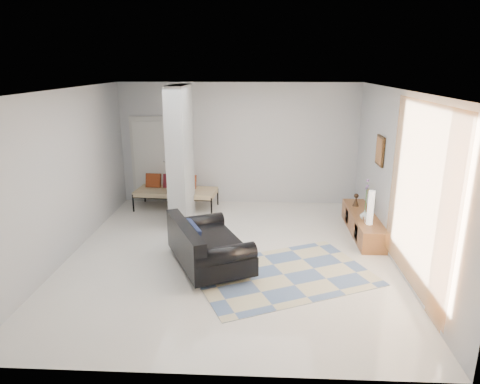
{
  "coord_description": "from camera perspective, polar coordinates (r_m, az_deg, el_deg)",
  "views": [
    {
      "loc": [
        0.52,
        -6.79,
        3.19
      ],
      "look_at": [
        0.15,
        0.6,
        0.96
      ],
      "focal_mm": 32.0,
      "sensor_mm": 36.0,
      "label": 1
    }
  ],
  "objects": [
    {
      "name": "floor",
      "position": [
        7.52,
        -1.39,
        -8.37
      ],
      "size": [
        6.0,
        6.0,
        0.0
      ],
      "primitive_type": "plane",
      "color": "white",
      "rests_on": "ground"
    },
    {
      "name": "ceiling",
      "position": [
        6.82,
        -1.56,
        13.46
      ],
      "size": [
        6.0,
        6.0,
        0.0
      ],
      "primitive_type": "plane",
      "rotation": [
        3.14,
        0.0,
        0.0
      ],
      "color": "white",
      "rests_on": "wall_back"
    },
    {
      "name": "wall_back",
      "position": [
        9.97,
        -0.18,
        6.38
      ],
      "size": [
        6.0,
        0.0,
        6.0
      ],
      "primitive_type": "plane",
      "rotation": [
        1.57,
        0.0,
        0.0
      ],
      "color": "#B9BBBE",
      "rests_on": "ground"
    },
    {
      "name": "wall_front",
      "position": [
        4.22,
        -4.53,
        -8.38
      ],
      "size": [
        6.0,
        0.0,
        6.0
      ],
      "primitive_type": "plane",
      "rotation": [
        -1.57,
        0.0,
        0.0
      ],
      "color": "#B9BBBE",
      "rests_on": "ground"
    },
    {
      "name": "wall_left",
      "position": [
        7.75,
        -22.22,
        2.11
      ],
      "size": [
        0.0,
        6.0,
        6.0
      ],
      "primitive_type": "plane",
      "rotation": [
        1.57,
        0.0,
        1.57
      ],
      "color": "#B9BBBE",
      "rests_on": "ground"
    },
    {
      "name": "wall_right",
      "position": [
        7.37,
        20.39,
        1.61
      ],
      "size": [
        0.0,
        6.0,
        6.0
      ],
      "primitive_type": "plane",
      "rotation": [
        1.57,
        0.0,
        -1.57
      ],
      "color": "#B9BBBE",
      "rests_on": "ground"
    },
    {
      "name": "partition_column",
      "position": [
        8.73,
        -7.93,
        4.74
      ],
      "size": [
        0.35,
        1.2,
        2.8
      ],
      "primitive_type": "cube",
      "color": "#A4A9AB",
      "rests_on": "floor"
    },
    {
      "name": "hallway_door",
      "position": [
        10.33,
        -11.94,
        4.24
      ],
      "size": [
        0.85,
        0.06,
        2.04
      ],
      "primitive_type": "cube",
      "color": "beige",
      "rests_on": "floor"
    },
    {
      "name": "curtain",
      "position": [
        6.28,
        22.75,
        -0.67
      ],
      "size": [
        0.0,
        2.55,
        2.55
      ],
      "primitive_type": "plane",
      "rotation": [
        1.57,
        0.0,
        1.57
      ],
      "color": "orange",
      "rests_on": "wall_right"
    },
    {
      "name": "wall_art",
      "position": [
        8.34,
        18.18,
        5.26
      ],
      "size": [
        0.04,
        0.45,
        0.55
      ],
      "primitive_type": "cube",
      "color": "#34200E",
      "rests_on": "wall_right"
    },
    {
      "name": "media_console",
      "position": [
        8.67,
        16.04,
        -4.08
      ],
      "size": [
        0.45,
        1.99,
        0.8
      ],
      "color": "brown",
      "rests_on": "floor"
    },
    {
      "name": "loveseat",
      "position": [
        7.02,
        -4.61,
        -7.17
      ],
      "size": [
        1.62,
        1.96,
        0.76
      ],
      "rotation": [
        0.0,
        0.0,
        0.44
      ],
      "color": "silver",
      "rests_on": "floor"
    },
    {
      "name": "daybed",
      "position": [
        9.87,
        -8.62,
        0.2
      ],
      "size": [
        1.88,
        0.93,
        0.77
      ],
      "rotation": [
        0.0,
        0.0,
        -0.09
      ],
      "color": "black",
      "rests_on": "floor"
    },
    {
      "name": "area_rug",
      "position": [
        6.88,
        5.8,
        -10.9
      ],
      "size": [
        3.17,
        2.73,
        0.01
      ],
      "primitive_type": "cube",
      "rotation": [
        0.0,
        0.0,
        0.43
      ],
      "color": "#C0B993",
      "rests_on": "floor"
    },
    {
      "name": "cylinder_lamp",
      "position": [
        8.01,
        17.02,
        -2.01
      ],
      "size": [
        0.12,
        0.12,
        0.63
      ],
      "primitive_type": "cylinder",
      "color": "white",
      "rests_on": "media_console"
    },
    {
      "name": "bronze_figurine",
      "position": [
        9.02,
        15.21,
        -1.02
      ],
      "size": [
        0.15,
        0.15,
        0.26
      ],
      "primitive_type": null,
      "rotation": [
        0.0,
        0.0,
        0.14
      ],
      "color": "#342217",
      "rests_on": "media_console"
    },
    {
      "name": "vase",
      "position": [
        8.31,
        16.29,
        -2.93
      ],
      "size": [
        0.19,
        0.19,
        0.18
      ],
      "primitive_type": "imported",
      "rotation": [
        0.0,
        0.0,
        0.09
      ],
      "color": "white",
      "rests_on": "media_console"
    }
  ]
}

